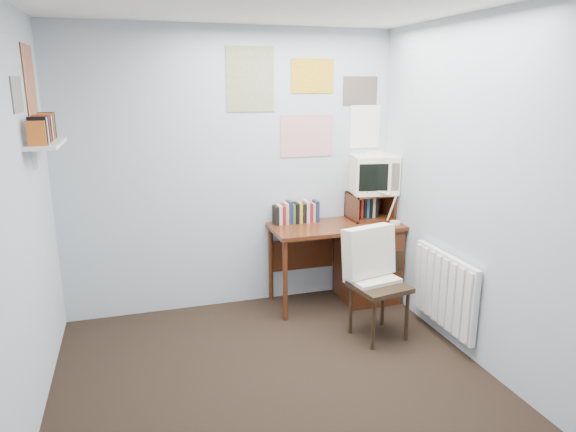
{
  "coord_description": "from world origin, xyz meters",
  "views": [
    {
      "loc": [
        -0.85,
        -2.73,
        2.02
      ],
      "look_at": [
        0.29,
        0.98,
        1.01
      ],
      "focal_mm": 32.0,
      "sensor_mm": 36.0,
      "label": 1
    }
  ],
  "objects_px": {
    "tv_riser": "(370,206)",
    "radiator": "(444,290)",
    "desk_chair": "(380,287)",
    "crt_tv": "(373,172)",
    "wall_shelf": "(46,144)",
    "desk_lamp": "(396,205)",
    "desk": "(362,258)"
  },
  "relations": [
    {
      "from": "radiator",
      "to": "wall_shelf",
      "type": "distance_m",
      "value": 3.15
    },
    {
      "from": "desk_lamp",
      "to": "crt_tv",
      "type": "bearing_deg",
      "value": 121.6
    },
    {
      "from": "desk",
      "to": "radiator",
      "type": "height_order",
      "value": "desk"
    },
    {
      "from": "desk_chair",
      "to": "tv_riser",
      "type": "bearing_deg",
      "value": 59.87
    },
    {
      "from": "crt_tv",
      "to": "wall_shelf",
      "type": "bearing_deg",
      "value": -159.27
    },
    {
      "from": "wall_shelf",
      "to": "desk_chair",
      "type": "bearing_deg",
      "value": -9.0
    },
    {
      "from": "tv_riser",
      "to": "wall_shelf",
      "type": "xyz_separation_m",
      "value": [
        -2.69,
        -0.49,
        0.74
      ]
    },
    {
      "from": "wall_shelf",
      "to": "radiator",
      "type": "bearing_deg",
      "value": -10.89
    },
    {
      "from": "desk_chair",
      "to": "radiator",
      "type": "bearing_deg",
      "value": -30.04
    },
    {
      "from": "desk_chair",
      "to": "radiator",
      "type": "height_order",
      "value": "desk_chair"
    },
    {
      "from": "tv_riser",
      "to": "radiator",
      "type": "height_order",
      "value": "tv_riser"
    },
    {
      "from": "crt_tv",
      "to": "radiator",
      "type": "bearing_deg",
      "value": -72.31
    },
    {
      "from": "desk_chair",
      "to": "radiator",
      "type": "relative_size",
      "value": 1.09
    },
    {
      "from": "desk_chair",
      "to": "radiator",
      "type": "distance_m",
      "value": 0.51
    },
    {
      "from": "desk_chair",
      "to": "desk_lamp",
      "type": "distance_m",
      "value": 0.91
    },
    {
      "from": "desk",
      "to": "desk_chair",
      "type": "relative_size",
      "value": 1.38
    },
    {
      "from": "desk_lamp",
      "to": "radiator",
      "type": "distance_m",
      "value": 0.94
    },
    {
      "from": "desk",
      "to": "radiator",
      "type": "xyz_separation_m",
      "value": [
        0.29,
        -0.93,
        0.01
      ]
    },
    {
      "from": "desk_lamp",
      "to": "wall_shelf",
      "type": "height_order",
      "value": "wall_shelf"
    },
    {
      "from": "tv_riser",
      "to": "radiator",
      "type": "relative_size",
      "value": 0.5
    },
    {
      "from": "desk",
      "to": "desk_chair",
      "type": "bearing_deg",
      "value": -104.43
    },
    {
      "from": "crt_tv",
      "to": "wall_shelf",
      "type": "height_order",
      "value": "wall_shelf"
    },
    {
      "from": "desk",
      "to": "crt_tv",
      "type": "height_order",
      "value": "crt_tv"
    },
    {
      "from": "desk_chair",
      "to": "desk_lamp",
      "type": "height_order",
      "value": "desk_lamp"
    },
    {
      "from": "crt_tv",
      "to": "wall_shelf",
      "type": "relative_size",
      "value": 0.66
    },
    {
      "from": "tv_riser",
      "to": "wall_shelf",
      "type": "bearing_deg",
      "value": -169.68
    },
    {
      "from": "wall_shelf",
      "to": "desk_lamp",
      "type": "bearing_deg",
      "value": 4.75
    },
    {
      "from": "desk",
      "to": "wall_shelf",
      "type": "bearing_deg",
      "value": -171.6
    },
    {
      "from": "tv_riser",
      "to": "crt_tv",
      "type": "bearing_deg",
      "value": 34.58
    },
    {
      "from": "desk",
      "to": "crt_tv",
      "type": "distance_m",
      "value": 0.82
    },
    {
      "from": "tv_riser",
      "to": "radiator",
      "type": "bearing_deg",
      "value": -80.72
    },
    {
      "from": "desk_lamp",
      "to": "wall_shelf",
      "type": "distance_m",
      "value": 2.92
    }
  ]
}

